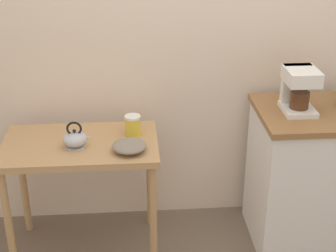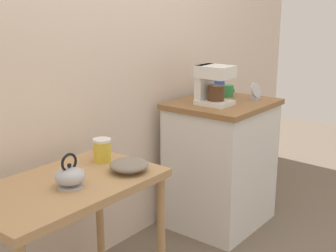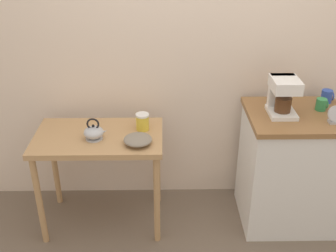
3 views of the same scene
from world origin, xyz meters
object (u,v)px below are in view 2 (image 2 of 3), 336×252
at_px(canister_enamel, 102,150).
at_px(coffee_maker, 212,83).
at_px(teakettle, 70,176).
at_px(mug_tall_green, 229,91).
at_px(mug_blue, 219,87).
at_px(bowl_stoneware, 129,165).
at_px(table_clock, 256,92).

relative_size(canister_enamel, coffee_maker, 0.47).
height_order(teakettle, mug_tall_green, mug_tall_green).
relative_size(teakettle, canister_enamel, 1.36).
height_order(teakettle, mug_blue, mug_blue).
bearing_deg(bowl_stoneware, mug_tall_green, 9.23).
relative_size(canister_enamel, mug_blue, 1.30).
xyz_separation_m(canister_enamel, coffee_maker, (0.96, -0.05, 0.23)).
xyz_separation_m(teakettle, table_clock, (1.60, -0.07, 0.15)).
bearing_deg(table_clock, mug_blue, 79.14).
bearing_deg(coffee_maker, table_clock, -26.38).
height_order(teakettle, canister_enamel, teakettle).
relative_size(teakettle, mug_tall_green, 1.96).
distance_m(mug_tall_green, table_clock, 0.21).
bearing_deg(bowl_stoneware, teakettle, 166.25).
bearing_deg(mug_blue, teakettle, -170.98).
xyz_separation_m(teakettle, mug_blue, (1.66, 0.26, 0.14)).
relative_size(mug_tall_green, table_clock, 0.70).
xyz_separation_m(bowl_stoneware, coffee_maker, (0.98, 0.16, 0.25)).
bearing_deg(coffee_maker, teakettle, -176.15).
distance_m(teakettle, table_clock, 1.61).
bearing_deg(bowl_stoneware, coffee_maker, 9.26).
relative_size(canister_enamel, mug_tall_green, 1.44).
bearing_deg(coffee_maker, mug_blue, 25.04).
distance_m(mug_blue, table_clock, 0.34).
relative_size(coffee_maker, mug_blue, 2.78).
bearing_deg(mug_blue, coffee_maker, -154.96).
height_order(bowl_stoneware, table_clock, table_clock).
bearing_deg(bowl_stoneware, canister_enamel, 83.68).
distance_m(bowl_stoneware, teakettle, 0.31).
bearing_deg(table_clock, bowl_stoneware, -179.86).
xyz_separation_m(bowl_stoneware, table_clock, (1.30, 0.00, 0.17)).
distance_m(teakettle, coffee_maker, 1.31).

